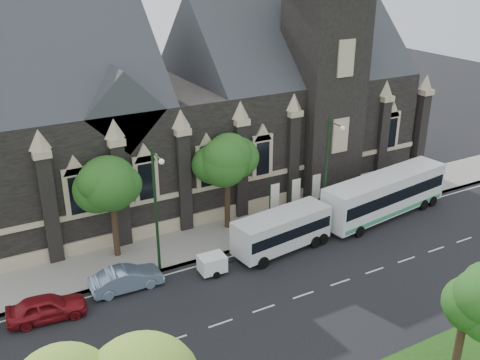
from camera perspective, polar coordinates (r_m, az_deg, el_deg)
ground at (r=34.74m, az=2.48°, el=-13.29°), size 160.00×160.00×0.00m
sidewalk at (r=41.79m, az=-4.33°, el=-6.45°), size 80.00×5.00×0.15m
museum at (r=48.63m, az=-3.76°, el=8.12°), size 40.00×17.70×29.90m
tree_park_east at (r=30.06m, az=22.69°, el=-10.99°), size 3.40×3.40×6.28m
tree_walk_right at (r=41.64m, az=-1.26°, el=2.22°), size 4.08×4.08×7.80m
tree_walk_left at (r=38.61m, az=-13.16°, el=-0.24°), size 3.91×3.91×7.64m
street_lamp_near at (r=42.54m, az=9.17°, el=1.36°), size 0.36×1.88×9.00m
street_lamp_mid at (r=36.18m, az=-8.71°, el=-2.57°), size 0.36×1.88×9.00m
banner_flag_left at (r=43.03m, az=3.47°, el=-2.07°), size 0.90×0.10×4.00m
banner_flag_center at (r=44.04m, az=5.67°, el=-1.54°), size 0.90×0.10×4.00m
banner_flag_right at (r=45.13m, az=7.77°, el=-1.02°), size 0.90×0.10×4.00m
tour_coach at (r=46.48m, az=14.92°, el=-1.45°), size 12.64×4.24×3.62m
shuttle_bus at (r=40.07m, az=4.42°, el=-5.17°), size 7.88×3.48×2.95m
box_trailer at (r=37.66m, az=-2.93°, el=-8.72°), size 2.59×1.52×1.38m
sedan at (r=36.81m, az=-11.78°, el=-10.05°), size 4.74×1.72×1.55m
car_far_red at (r=35.42m, az=-19.56°, el=-12.44°), size 4.81×2.36×1.58m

